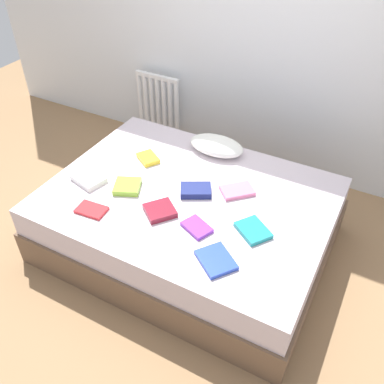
{
  "coord_description": "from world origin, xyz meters",
  "views": [
    {
      "loc": [
        1.1,
        -1.98,
        2.36
      ],
      "look_at": [
        0.0,
        0.05,
        0.48
      ],
      "focal_mm": 38.96,
      "sensor_mm": 36.0,
      "label": 1
    }
  ],
  "objects_px": {
    "textbook_navy": "(196,190)",
    "textbook_yellow": "(148,158)",
    "textbook_red": "(92,210)",
    "textbook_teal": "(253,230)",
    "textbook_purple": "(197,227)",
    "textbook_white": "(89,179)",
    "radiator": "(158,102)",
    "textbook_lime": "(127,186)",
    "bed": "(189,220)",
    "pillow": "(217,146)",
    "textbook_blue": "(216,260)",
    "textbook_pink": "(237,191)",
    "textbook_maroon": "(160,211)"
  },
  "relations": [
    {
      "from": "textbook_navy",
      "to": "textbook_yellow",
      "type": "bearing_deg",
      "value": 131.9
    },
    {
      "from": "textbook_red",
      "to": "textbook_teal",
      "type": "bearing_deg",
      "value": 12.64
    },
    {
      "from": "textbook_teal",
      "to": "textbook_yellow",
      "type": "relative_size",
      "value": 1.2
    },
    {
      "from": "textbook_purple",
      "to": "textbook_navy",
      "type": "height_order",
      "value": "textbook_navy"
    },
    {
      "from": "textbook_white",
      "to": "radiator",
      "type": "bearing_deg",
      "value": 115.72
    },
    {
      "from": "textbook_lime",
      "to": "textbook_navy",
      "type": "bearing_deg",
      "value": -1.67
    },
    {
      "from": "textbook_lime",
      "to": "textbook_red",
      "type": "bearing_deg",
      "value": -127.48
    },
    {
      "from": "bed",
      "to": "textbook_yellow",
      "type": "bearing_deg",
      "value": 155.84
    },
    {
      "from": "textbook_yellow",
      "to": "textbook_purple",
      "type": "bearing_deg",
      "value": -3.13
    },
    {
      "from": "textbook_navy",
      "to": "pillow",
      "type": "bearing_deg",
      "value": 71.74
    },
    {
      "from": "textbook_purple",
      "to": "textbook_teal",
      "type": "xyz_separation_m",
      "value": [
        0.33,
        0.14,
        0.0
      ]
    },
    {
      "from": "textbook_navy",
      "to": "textbook_blue",
      "type": "bearing_deg",
      "value": -80.18
    },
    {
      "from": "textbook_yellow",
      "to": "pillow",
      "type": "bearing_deg",
      "value": 72.79
    },
    {
      "from": "bed",
      "to": "textbook_blue",
      "type": "relative_size",
      "value": 8.89
    },
    {
      "from": "textbook_purple",
      "to": "textbook_red",
      "type": "xyz_separation_m",
      "value": [
        -0.7,
        -0.18,
        -0.0
      ]
    },
    {
      "from": "pillow",
      "to": "textbook_blue",
      "type": "bearing_deg",
      "value": -64.36
    },
    {
      "from": "radiator",
      "to": "textbook_blue",
      "type": "height_order",
      "value": "radiator"
    },
    {
      "from": "textbook_pink",
      "to": "textbook_red",
      "type": "bearing_deg",
      "value": 175.19
    },
    {
      "from": "textbook_blue",
      "to": "textbook_maroon",
      "type": "bearing_deg",
      "value": -165.43
    },
    {
      "from": "textbook_purple",
      "to": "textbook_pink",
      "type": "xyz_separation_m",
      "value": [
        0.08,
        0.46,
        0.0
      ]
    },
    {
      "from": "textbook_maroon",
      "to": "textbook_pink",
      "type": "xyz_separation_m",
      "value": [
        0.37,
        0.44,
        -0.0
      ]
    },
    {
      "from": "bed",
      "to": "radiator",
      "type": "relative_size",
      "value": 3.44
    },
    {
      "from": "textbook_navy",
      "to": "textbook_white",
      "type": "bearing_deg",
      "value": 169.57
    },
    {
      "from": "radiator",
      "to": "textbook_red",
      "type": "height_order",
      "value": "radiator"
    },
    {
      "from": "textbook_purple",
      "to": "textbook_blue",
      "type": "distance_m",
      "value": 0.3
    },
    {
      "from": "textbook_red",
      "to": "textbook_white",
      "type": "bearing_deg",
      "value": 127.23
    },
    {
      "from": "textbook_red",
      "to": "textbook_blue",
      "type": "xyz_separation_m",
      "value": [
        0.93,
        -0.01,
        0.0
      ]
    },
    {
      "from": "textbook_navy",
      "to": "radiator",
      "type": "bearing_deg",
      "value": 103.24
    },
    {
      "from": "pillow",
      "to": "textbook_teal",
      "type": "distance_m",
      "value": 0.93
    },
    {
      "from": "textbook_teal",
      "to": "textbook_blue",
      "type": "distance_m",
      "value": 0.35
    },
    {
      "from": "pillow",
      "to": "textbook_red",
      "type": "xyz_separation_m",
      "value": [
        -0.43,
        -1.04,
        -0.05
      ]
    },
    {
      "from": "textbook_navy",
      "to": "textbook_pink",
      "type": "height_order",
      "value": "textbook_navy"
    },
    {
      "from": "textbook_teal",
      "to": "textbook_white",
      "type": "bearing_deg",
      "value": -141.34
    },
    {
      "from": "textbook_maroon",
      "to": "textbook_blue",
      "type": "bearing_deg",
      "value": -73.52
    },
    {
      "from": "textbook_lime",
      "to": "textbook_white",
      "type": "distance_m",
      "value": 0.31
    },
    {
      "from": "textbook_red",
      "to": "textbook_lime",
      "type": "relative_size",
      "value": 1.1
    },
    {
      "from": "textbook_maroon",
      "to": "textbook_pink",
      "type": "distance_m",
      "value": 0.57
    },
    {
      "from": "bed",
      "to": "textbook_yellow",
      "type": "xyz_separation_m",
      "value": [
        -0.48,
        0.21,
        0.27
      ]
    },
    {
      "from": "textbook_maroon",
      "to": "radiator",
      "type": "bearing_deg",
      "value": 71.12
    },
    {
      "from": "pillow",
      "to": "textbook_navy",
      "type": "distance_m",
      "value": 0.55
    },
    {
      "from": "textbook_purple",
      "to": "pillow",
      "type": "bearing_deg",
      "value": 131.2
    },
    {
      "from": "textbook_navy",
      "to": "textbook_lime",
      "type": "bearing_deg",
      "value": 173.99
    },
    {
      "from": "bed",
      "to": "textbook_lime",
      "type": "xyz_separation_m",
      "value": [
        -0.41,
        -0.16,
        0.27
      ]
    },
    {
      "from": "textbook_yellow",
      "to": "textbook_blue",
      "type": "distance_m",
      "value": 1.15
    },
    {
      "from": "textbook_red",
      "to": "textbook_navy",
      "type": "bearing_deg",
      "value": 38.63
    },
    {
      "from": "textbook_yellow",
      "to": "textbook_white",
      "type": "distance_m",
      "value": 0.49
    },
    {
      "from": "textbook_blue",
      "to": "textbook_maroon",
      "type": "xyz_separation_m",
      "value": [
        -0.51,
        0.21,
        0.01
      ]
    },
    {
      "from": "textbook_blue",
      "to": "textbook_yellow",
      "type": "bearing_deg",
      "value": 179.81
    },
    {
      "from": "bed",
      "to": "textbook_red",
      "type": "height_order",
      "value": "textbook_red"
    },
    {
      "from": "textbook_white",
      "to": "bed",
      "type": "bearing_deg",
      "value": 30.91
    }
  ]
}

